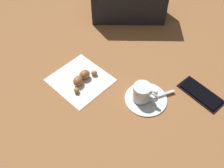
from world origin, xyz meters
TOP-DOWN VIEW (x-y plane):
  - ground_plane at (0.00, 0.00)m, footprint 1.80×1.80m
  - saucer at (-0.10, -0.02)m, footprint 0.14×0.14m
  - espresso_cup at (-0.08, -0.01)m, footprint 0.09×0.06m
  - teaspoon at (-0.11, -0.02)m, footprint 0.09×0.12m
  - sugar_packet at (-0.08, -0.05)m, footprint 0.07×0.05m
  - napkin at (0.13, 0.04)m, footprint 0.22×0.21m
  - croissant at (0.12, 0.04)m, footprint 0.05×0.12m
  - cell_phone at (-0.24, -0.14)m, footprint 0.16×0.11m

SIDE VIEW (x-z plane):
  - ground_plane at x=0.00m, z-range 0.00..0.00m
  - napkin at x=0.13m, z-range 0.00..0.00m
  - saucer at x=-0.10m, z-range 0.00..0.01m
  - cell_phone at x=-0.24m, z-range 0.00..0.01m
  - teaspoon at x=-0.11m, z-range 0.01..0.01m
  - sugar_packet at x=-0.08m, z-range 0.01..0.01m
  - croissant at x=0.12m, z-range 0.00..0.03m
  - espresso_cup at x=-0.08m, z-range 0.01..0.07m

